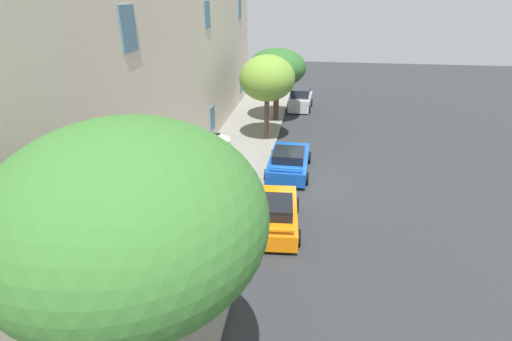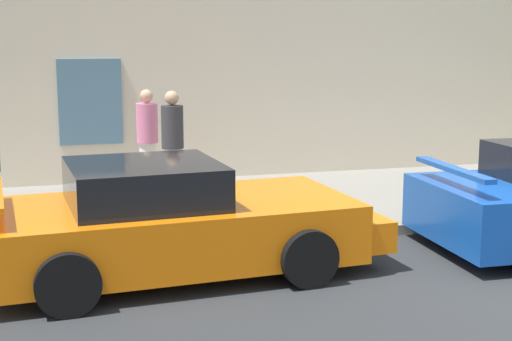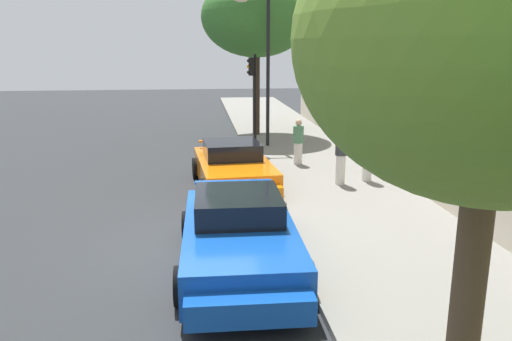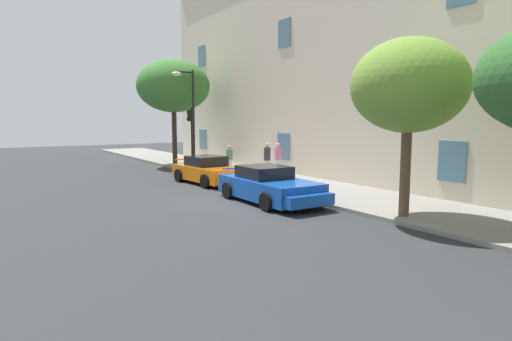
{
  "view_description": "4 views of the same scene",
  "coord_description": "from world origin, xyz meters",
  "px_view_note": "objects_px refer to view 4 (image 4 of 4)",
  "views": [
    {
      "loc": [
        -18.14,
        -0.29,
        8.84
      ],
      "look_at": [
        -0.48,
        2.32,
        0.65
      ],
      "focal_mm": 26.82,
      "sensor_mm": 36.0,
      "label": 1
    },
    {
      "loc": [
        -5.76,
        -7.29,
        2.72
      ],
      "look_at": [
        -3.36,
        1.47,
        1.08
      ],
      "focal_mm": 52.04,
      "sensor_mm": 36.0,
      "label": 2
    },
    {
      "loc": [
        9.95,
        0.01,
        4.08
      ],
      "look_at": [
        -2.52,
        1.46,
        0.99
      ],
      "focal_mm": 35.49,
      "sensor_mm": 36.0,
      "label": 3
    },
    {
      "loc": [
        14.24,
        -8.47,
        3.13
      ],
      "look_at": [
        -2.22,
        2.26,
        0.77
      ],
      "focal_mm": 30.04,
      "sensor_mm": 36.0,
      "label": 4
    }
  ],
  "objects_px": {
    "tree_near_kerb": "(173,86)",
    "traffic_light": "(191,128)",
    "sportscar_red_lead": "(211,172)",
    "pedestrian_strolling": "(229,159)",
    "sportscar_yellow_flank": "(271,187)",
    "tree_midblock": "(409,86)",
    "pedestrian_bystander": "(267,160)",
    "street_lamp": "(187,101)",
    "pedestrian_admiring": "(278,159)"
  },
  "relations": [
    {
      "from": "tree_near_kerb",
      "to": "traffic_light",
      "type": "bearing_deg",
      "value": -8.41
    },
    {
      "from": "sportscar_red_lead",
      "to": "traffic_light",
      "type": "xyz_separation_m",
      "value": [
        -4.68,
        1.08,
        2.05
      ]
    },
    {
      "from": "sportscar_red_lead",
      "to": "pedestrian_strolling",
      "type": "relative_size",
      "value": 3.01
    },
    {
      "from": "sportscar_yellow_flank",
      "to": "tree_midblock",
      "type": "bearing_deg",
      "value": 21.69
    },
    {
      "from": "sportscar_red_lead",
      "to": "pedestrian_bystander",
      "type": "distance_m",
      "value": 3.14
    },
    {
      "from": "street_lamp",
      "to": "pedestrian_admiring",
      "type": "bearing_deg",
      "value": 23.97
    },
    {
      "from": "street_lamp",
      "to": "pedestrian_admiring",
      "type": "relative_size",
      "value": 3.45
    },
    {
      "from": "tree_midblock",
      "to": "pedestrian_bystander",
      "type": "bearing_deg",
      "value": 170.88
    },
    {
      "from": "street_lamp",
      "to": "pedestrian_bystander",
      "type": "bearing_deg",
      "value": 15.5
    },
    {
      "from": "tree_midblock",
      "to": "sportscar_red_lead",
      "type": "bearing_deg",
      "value": -171.52
    },
    {
      "from": "sportscar_yellow_flank",
      "to": "pedestrian_bystander",
      "type": "distance_m",
      "value": 6.22
    },
    {
      "from": "street_lamp",
      "to": "sportscar_red_lead",
      "type": "bearing_deg",
      "value": -13.43
    },
    {
      "from": "traffic_light",
      "to": "pedestrian_strolling",
      "type": "relative_size",
      "value": 2.36
    },
    {
      "from": "sportscar_yellow_flank",
      "to": "pedestrian_admiring",
      "type": "bearing_deg",
      "value": 141.9
    },
    {
      "from": "pedestrian_bystander",
      "to": "tree_midblock",
      "type": "bearing_deg",
      "value": -9.12
    },
    {
      "from": "traffic_light",
      "to": "street_lamp",
      "type": "height_order",
      "value": "street_lamp"
    },
    {
      "from": "tree_near_kerb",
      "to": "street_lamp",
      "type": "bearing_deg",
      "value": -5.55
    },
    {
      "from": "sportscar_red_lead",
      "to": "pedestrian_admiring",
      "type": "relative_size",
      "value": 2.7
    },
    {
      "from": "tree_near_kerb",
      "to": "pedestrian_admiring",
      "type": "bearing_deg",
      "value": 15.22
    },
    {
      "from": "tree_midblock",
      "to": "traffic_light",
      "type": "relative_size",
      "value": 1.49
    },
    {
      "from": "tree_near_kerb",
      "to": "street_lamp",
      "type": "height_order",
      "value": "tree_near_kerb"
    },
    {
      "from": "street_lamp",
      "to": "tree_midblock",
      "type": "bearing_deg",
      "value": 0.48
    },
    {
      "from": "traffic_light",
      "to": "street_lamp",
      "type": "distance_m",
      "value": 1.96
    },
    {
      "from": "sportscar_yellow_flank",
      "to": "traffic_light",
      "type": "relative_size",
      "value": 1.35
    },
    {
      "from": "sportscar_red_lead",
      "to": "street_lamp",
      "type": "distance_m",
      "value": 6.96
    },
    {
      "from": "sportscar_yellow_flank",
      "to": "pedestrian_strolling",
      "type": "distance_m",
      "value": 8.34
    },
    {
      "from": "pedestrian_admiring",
      "to": "pedestrian_bystander",
      "type": "bearing_deg",
      "value": -72.68
    },
    {
      "from": "traffic_light",
      "to": "pedestrian_admiring",
      "type": "height_order",
      "value": "traffic_light"
    },
    {
      "from": "street_lamp",
      "to": "pedestrian_strolling",
      "type": "height_order",
      "value": "street_lamp"
    },
    {
      "from": "street_lamp",
      "to": "pedestrian_admiring",
      "type": "xyz_separation_m",
      "value": [
        5.86,
        2.61,
        -3.21
      ]
    },
    {
      "from": "tree_near_kerb",
      "to": "pedestrian_strolling",
      "type": "xyz_separation_m",
      "value": [
        6.18,
        0.72,
        -4.38
      ]
    },
    {
      "from": "sportscar_yellow_flank",
      "to": "street_lamp",
      "type": "distance_m",
      "value": 12.02
    },
    {
      "from": "sportscar_yellow_flank",
      "to": "pedestrian_bystander",
      "type": "bearing_deg",
      "value": 146.86
    },
    {
      "from": "traffic_light",
      "to": "pedestrian_bystander",
      "type": "xyz_separation_m",
      "value": [
        5.05,
        2.0,
        -1.58
      ]
    },
    {
      "from": "traffic_light",
      "to": "tree_midblock",
      "type": "bearing_deg",
      "value": 1.68
    },
    {
      "from": "sportscar_yellow_flank",
      "to": "traffic_light",
      "type": "xyz_separation_m",
      "value": [
        -10.24,
        1.39,
        2.04
      ]
    },
    {
      "from": "tree_near_kerb",
      "to": "pedestrian_bystander",
      "type": "xyz_separation_m",
      "value": [
        8.88,
        1.44,
        -4.26
      ]
    },
    {
      "from": "sportscar_red_lead",
      "to": "tree_near_kerb",
      "type": "distance_m",
      "value": 9.87
    },
    {
      "from": "tree_midblock",
      "to": "pedestrian_admiring",
      "type": "bearing_deg",
      "value": 166.19
    },
    {
      "from": "sportscar_yellow_flank",
      "to": "tree_near_kerb",
      "type": "distance_m",
      "value": 14.97
    },
    {
      "from": "tree_midblock",
      "to": "traffic_light",
      "type": "distance_m",
      "value": 14.9
    },
    {
      "from": "sportscar_red_lead",
      "to": "tree_near_kerb",
      "type": "xyz_separation_m",
      "value": [
        -8.51,
        1.64,
        4.72
      ]
    },
    {
      "from": "street_lamp",
      "to": "pedestrian_strolling",
      "type": "bearing_deg",
      "value": 15.93
    },
    {
      "from": "street_lamp",
      "to": "sportscar_yellow_flank",
      "type": "bearing_deg",
      "value": -8.47
    },
    {
      "from": "traffic_light",
      "to": "pedestrian_bystander",
      "type": "distance_m",
      "value": 5.66
    },
    {
      "from": "pedestrian_bystander",
      "to": "pedestrian_strolling",
      "type": "bearing_deg",
      "value": -165.06
    },
    {
      "from": "pedestrian_admiring",
      "to": "sportscar_yellow_flank",
      "type": "bearing_deg",
      "value": -38.1
    },
    {
      "from": "sportscar_yellow_flank",
      "to": "street_lamp",
      "type": "relative_size",
      "value": 0.83
    },
    {
      "from": "sportscar_red_lead",
      "to": "sportscar_yellow_flank",
      "type": "distance_m",
      "value": 5.57
    },
    {
      "from": "tree_near_kerb",
      "to": "traffic_light",
      "type": "relative_size",
      "value": 1.9
    }
  ]
}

